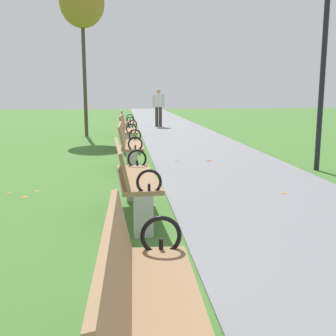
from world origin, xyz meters
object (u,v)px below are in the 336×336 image
park_bench_4 (129,145)px  lamp_post (324,48)px  park_bench_6 (127,122)px  park_bench_3 (133,178)px  pedestrian_walking (159,106)px  park_bench_2 (148,313)px  tree_2 (82,4)px  park_bench_5 (128,131)px

park_bench_4 → lamp_post: bearing=-8.0°
park_bench_6 → lamp_post: size_ratio=0.46×
park_bench_3 → pedestrian_walking: size_ratio=1.00×
pedestrian_walking → lamp_post: 10.86m
park_bench_2 → park_bench_4: size_ratio=1.00×
park_bench_6 → tree_2: size_ratio=0.31×
park_bench_2 → park_bench_5: (0.00, 9.43, 0.00)m
tree_2 → pedestrian_walking: size_ratio=3.23×
park_bench_4 → park_bench_5: size_ratio=1.00×
pedestrian_walking → park_bench_6: bearing=-110.1°
lamp_post → park_bench_2: bearing=-121.9°
park_bench_3 → tree_2: bearing=98.3°
tree_2 → lamp_post: tree_2 is taller
park_bench_2 → pedestrian_walking: bearing=85.1°
park_bench_5 → pedestrian_walking: 7.11m
park_bench_5 → lamp_post: lamp_post is taller
park_bench_3 → tree_2: tree_2 is taller
park_bench_3 → park_bench_4: (-0.00, 3.21, 0.00)m
park_bench_2 → park_bench_4: 6.35m
pedestrian_walking → park_bench_3: bearing=-96.1°
lamp_post → park_bench_3: bearing=-143.5°
park_bench_2 → pedestrian_walking: (1.41, 16.38, 0.44)m
park_bench_5 → park_bench_6: size_ratio=1.01×
park_bench_2 → park_bench_4: (0.00, 6.35, 0.00)m
park_bench_4 → park_bench_5: same height
park_bench_6 → pedestrian_walking: pedestrian_walking is taller
tree_2 → park_bench_6: bearing=-12.5°
lamp_post → park_bench_6: bearing=118.5°
park_bench_2 → park_bench_5: 9.43m
park_bench_2 → lamp_post: lamp_post is taller
park_bench_3 → park_bench_4: size_ratio=1.01×
pedestrian_walking → lamp_post: size_ratio=0.47×
park_bench_2 → tree_2: (-1.41, 12.84, 3.90)m
park_bench_6 → lamp_post: bearing=-61.5°
park_bench_3 → park_bench_6: 9.39m
park_bench_6 → tree_2: bearing=167.5°
park_bench_4 → park_bench_6: bearing=90.0°
lamp_post → pedestrian_walking: bearing=101.9°
park_bench_3 → park_bench_6: same height
tree_2 → park_bench_3: bearing=-81.7°
park_bench_3 → tree_2: (-1.41, 9.70, 3.90)m
park_bench_4 → lamp_post: 4.10m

